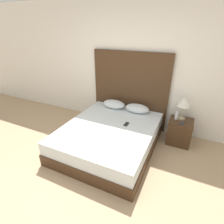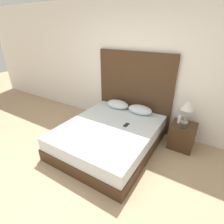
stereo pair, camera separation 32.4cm
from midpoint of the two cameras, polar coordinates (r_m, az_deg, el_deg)
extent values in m
plane|color=tan|center=(2.91, -12.37, -21.70)|extent=(16.00, 16.00, 0.00)
cube|color=white|center=(3.93, 9.00, 14.28)|extent=(10.00, 0.06, 2.70)
cube|color=#422B19|center=(3.47, 1.83, -9.57)|extent=(1.65, 1.99, 0.22)
cube|color=silver|center=(3.34, 1.89, -6.38)|extent=(1.61, 1.95, 0.24)
cube|color=#422B19|center=(3.96, 9.45, 6.73)|extent=(1.73, 0.05, 1.69)
ellipsoid|color=silver|center=(3.98, 4.20, 2.49)|extent=(0.52, 0.31, 0.18)
ellipsoid|color=silver|center=(3.78, 11.57, 0.69)|extent=(0.52, 0.31, 0.18)
cube|color=#232328|center=(3.33, 7.49, -4.27)|extent=(0.07, 0.15, 0.01)
cube|color=#422B19|center=(3.70, 24.32, -7.17)|extent=(0.44, 0.42, 0.50)
cylinder|color=tan|center=(3.65, 24.88, -3.02)|extent=(0.15, 0.15, 0.02)
cylinder|color=tan|center=(3.59, 25.29, -1.11)|extent=(0.02, 0.02, 0.25)
cone|color=silver|center=(3.51, 25.93, 1.95)|extent=(0.25, 0.25, 0.17)
cube|color=#232328|center=(3.48, 24.96, -4.55)|extent=(0.12, 0.17, 0.01)
cylinder|color=silver|center=(3.56, 23.59, -2.17)|extent=(0.06, 0.06, 0.16)
camera|label=1|loc=(0.16, -87.14, 1.40)|focal=28.00mm
camera|label=2|loc=(0.16, 92.86, -1.40)|focal=28.00mm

